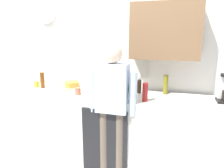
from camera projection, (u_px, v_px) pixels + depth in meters
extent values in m
cube|color=beige|center=(118.00, 128.00, 2.84)|extent=(3.15, 0.64, 0.93)
cube|color=black|center=(104.00, 143.00, 2.56)|extent=(0.56, 0.02, 0.84)
cube|color=white|center=(126.00, 63.00, 3.05)|extent=(4.75, 0.10, 2.60)
cube|color=beige|center=(119.00, 50.00, 2.98)|extent=(0.86, 0.02, 0.76)
cube|color=#8CA5C6|center=(119.00, 50.00, 2.99)|extent=(0.80, 0.02, 0.70)
cube|color=brown|center=(165.00, 31.00, 2.61)|extent=(0.84, 0.32, 0.68)
cylinder|color=silver|center=(47.00, 15.00, 3.16)|extent=(0.26, 0.03, 0.26)
cylinder|color=brown|center=(42.00, 80.00, 3.07)|extent=(0.06, 0.06, 0.23)
cylinder|color=black|center=(139.00, 86.00, 2.81)|extent=(0.06, 0.06, 0.18)
cylinder|color=maroon|center=(145.00, 92.00, 2.45)|extent=(0.06, 0.06, 0.22)
cylinder|color=olive|center=(166.00, 85.00, 2.75)|extent=(0.06, 0.06, 0.25)
cylinder|color=yellow|center=(37.00, 84.00, 3.13)|extent=(0.07, 0.07, 0.09)
cylinder|color=#B26647|center=(78.00, 91.00, 2.74)|extent=(0.08, 0.08, 0.09)
cylinder|color=orange|center=(72.00, 84.00, 3.15)|extent=(0.22, 0.22, 0.08)
cylinder|color=#9E5638|center=(125.00, 97.00, 2.49)|extent=(0.10, 0.10, 0.09)
sphere|color=#2D7233|center=(125.00, 88.00, 2.46)|extent=(0.15, 0.15, 0.15)
cylinder|color=blue|center=(125.00, 87.00, 2.84)|extent=(0.06, 0.06, 0.15)
cone|color=white|center=(125.00, 80.00, 2.82)|extent=(0.02, 0.02, 0.03)
cylinder|color=silver|center=(60.00, 86.00, 2.87)|extent=(0.14, 0.14, 0.17)
cylinder|color=brown|center=(104.00, 142.00, 2.60)|extent=(0.12, 0.12, 0.82)
cylinder|color=brown|center=(120.00, 144.00, 2.55)|extent=(0.12, 0.12, 0.82)
cube|color=silver|center=(112.00, 88.00, 2.42)|extent=(0.36, 0.20, 0.56)
sphere|color=beige|center=(112.00, 54.00, 2.33)|extent=(0.22, 0.22, 0.22)
cylinder|color=silver|center=(93.00, 91.00, 2.49)|extent=(0.09, 0.09, 0.50)
cylinder|color=silver|center=(133.00, 94.00, 2.36)|extent=(0.09, 0.09, 0.50)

